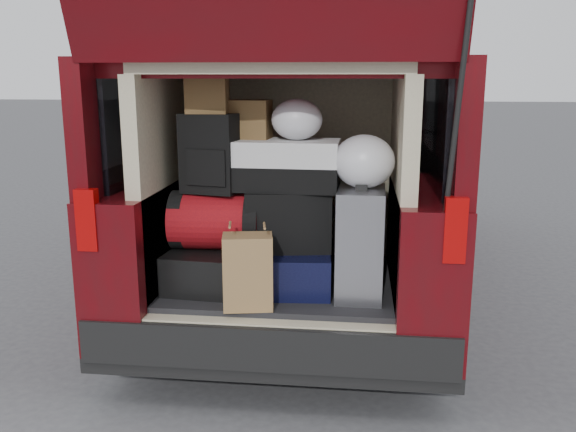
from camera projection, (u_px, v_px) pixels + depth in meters
name	position (u px, v px, depth m)	size (l,w,h in m)	color
ground	(276.00, 389.00, 3.37)	(80.00, 80.00, 0.00)	#3E3E41
minivan	(306.00, 174.00, 4.96)	(1.90, 5.35, 2.77)	black
load_floor	(282.00, 323.00, 3.58)	(1.24, 1.05, 0.55)	black
black_hardshell	(209.00, 266.00, 3.40)	(0.39, 0.54, 0.21)	black
navy_hardshell	(293.00, 268.00, 3.35)	(0.41, 0.50, 0.22)	black
silver_roller	(360.00, 243.00, 3.20)	(0.24, 0.38, 0.58)	silver
kraft_bag	(248.00, 272.00, 3.04)	(0.24, 0.16, 0.38)	olive
red_duffel	(216.00, 221.00, 3.33)	(0.48, 0.31, 0.31)	#9C0E11
black_soft_case	(287.00, 220.00, 3.31)	(0.45, 0.27, 0.33)	black
backpack	(210.00, 153.00, 3.25)	(0.29, 0.18, 0.42)	black
twotone_duffel	(284.00, 165.00, 3.27)	(0.59, 0.31, 0.26)	silver
grocery_sack_lower	(207.00, 95.00, 3.20)	(0.21, 0.17, 0.19)	brown
grocery_sack_upper	(251.00, 119.00, 3.30)	(0.21, 0.17, 0.21)	brown
plastic_bag_center	(297.00, 119.00, 3.21)	(0.27, 0.25, 0.22)	white
plastic_bag_right	(364.00, 161.00, 3.12)	(0.32, 0.30, 0.28)	white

